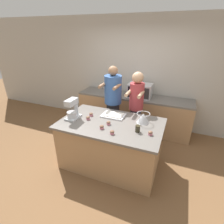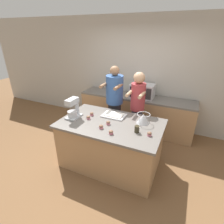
# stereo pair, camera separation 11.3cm
# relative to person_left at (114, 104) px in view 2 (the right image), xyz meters

# --- Properties ---
(ground_plane) EXTENTS (16.00, 16.00, 0.00)m
(ground_plane) POSITION_rel_person_left_xyz_m (0.27, -0.78, -0.89)
(ground_plane) COLOR brown
(back_wall) EXTENTS (10.00, 0.06, 2.70)m
(back_wall) POSITION_rel_person_left_xyz_m (0.27, 1.05, 0.46)
(back_wall) COLOR #B2ADA3
(back_wall) RESTS_ON ground_plane
(island_counter) EXTENTS (1.78, 1.08, 0.88)m
(island_counter) POSITION_rel_person_left_xyz_m (0.27, -0.78, -0.45)
(island_counter) COLOR #A87F56
(island_counter) RESTS_ON ground_plane
(back_counter) EXTENTS (2.80, 0.60, 0.88)m
(back_counter) POSITION_rel_person_left_xyz_m (0.27, 0.70, -0.45)
(back_counter) COLOR #A87F56
(back_counter) RESTS_ON ground_plane
(person_left) EXTENTS (0.37, 0.52, 1.71)m
(person_left) POSITION_rel_person_left_xyz_m (0.00, 0.00, 0.00)
(person_left) COLOR #232328
(person_left) RESTS_ON ground_plane
(person_right) EXTENTS (0.31, 0.48, 1.63)m
(person_right) POSITION_rel_person_left_xyz_m (0.51, -0.00, -0.01)
(person_right) COLOR #33384C
(person_right) RESTS_ON ground_plane
(stand_mixer) EXTENTS (0.20, 0.30, 0.37)m
(stand_mixer) POSITION_rel_person_left_xyz_m (-0.43, -0.88, 0.15)
(stand_mixer) COLOR #B2B7BC
(stand_mixer) RESTS_ON island_counter
(mixing_bowl) EXTENTS (0.23, 0.23, 0.17)m
(mixing_bowl) POSITION_rel_person_left_xyz_m (0.79, -0.56, 0.08)
(mixing_bowl) COLOR #BCBCC1
(mixing_bowl) RESTS_ON island_counter
(baking_tray) EXTENTS (0.42, 0.29, 0.04)m
(baking_tray) POSITION_rel_person_left_xyz_m (0.22, -0.52, 0.01)
(baking_tray) COLOR silver
(baking_tray) RESTS_ON island_counter
(microwave_oven) EXTENTS (0.56, 0.38, 0.32)m
(microwave_oven) POSITION_rel_person_left_xyz_m (0.41, 0.70, 0.15)
(microwave_oven) COLOR #B7B7BC
(microwave_oven) RESTS_ON back_counter
(drinking_glass) EXTENTS (0.08, 0.08, 0.11)m
(drinking_glass) POSITION_rel_person_left_xyz_m (0.78, -0.90, 0.05)
(drinking_glass) COLOR #332D1E
(drinking_glass) RESTS_ON island_counter
(cupcake_0) EXTENTS (0.07, 0.07, 0.06)m
(cupcake_0) POSITION_rel_person_left_xyz_m (0.22, -1.03, 0.02)
(cupcake_0) COLOR #D17084
(cupcake_0) RESTS_ON island_counter
(cupcake_1) EXTENTS (0.07, 0.07, 0.06)m
(cupcake_1) POSITION_rel_person_left_xyz_m (0.98, -0.91, 0.02)
(cupcake_1) COLOR #D17084
(cupcake_1) RESTS_ON island_counter
(cupcake_2) EXTENTS (0.07, 0.07, 0.06)m
(cupcake_2) POSITION_rel_person_left_xyz_m (0.43, -1.11, 0.02)
(cupcake_2) COLOR #D17084
(cupcake_2) RESTS_ON island_counter
(cupcake_3) EXTENTS (0.07, 0.07, 0.06)m
(cupcake_3) POSITION_rel_person_left_xyz_m (-0.15, -0.82, 0.02)
(cupcake_3) COLOR #D17084
(cupcake_3) RESTS_ON island_counter
(cupcake_4) EXTENTS (0.07, 0.07, 0.06)m
(cupcake_4) POSITION_rel_person_left_xyz_m (0.26, -0.86, 0.02)
(cupcake_4) COLOR #D17084
(cupcake_4) RESTS_ON island_counter
(cupcake_5) EXTENTS (0.07, 0.07, 0.06)m
(cupcake_5) POSITION_rel_person_left_xyz_m (-0.17, -0.67, 0.02)
(cupcake_5) COLOR #D17084
(cupcake_5) RESTS_ON island_counter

